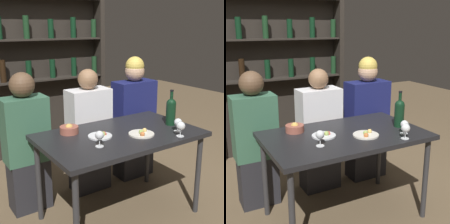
{
  "view_description": "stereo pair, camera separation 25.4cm",
  "coord_description": "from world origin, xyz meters",
  "views": [
    {
      "loc": [
        -1.37,
        -1.91,
        1.57
      ],
      "look_at": [
        0.0,
        0.12,
        0.89
      ],
      "focal_mm": 50.0,
      "sensor_mm": 36.0,
      "label": 1
    },
    {
      "loc": [
        -1.16,
        -2.04,
        1.57
      ],
      "look_at": [
        0.0,
        0.12,
        0.89
      ],
      "focal_mm": 50.0,
      "sensor_mm": 36.0,
      "label": 2
    }
  ],
  "objects": [
    {
      "name": "wine_bottle",
      "position": [
        0.49,
        -0.06,
        0.87
      ],
      "size": [
        0.08,
        0.08,
        0.31
      ],
      "color": "black",
      "rests_on": "dining_table"
    },
    {
      "name": "seated_person_right",
      "position": [
        0.57,
        0.55,
        0.61
      ],
      "size": [
        0.43,
        0.22,
        1.28
      ],
      "color": "#26262B",
      "rests_on": "ground_plane"
    },
    {
      "name": "seated_person_center",
      "position": [
        0.03,
        0.55,
        0.56
      ],
      "size": [
        0.4,
        0.22,
        1.19
      ],
      "color": "#26262B",
      "rests_on": "ground_plane"
    },
    {
      "name": "snack_bowl",
      "position": [
        -0.34,
        0.23,
        0.77
      ],
      "size": [
        0.15,
        0.15,
        0.08
      ],
      "color": "#995142",
      "rests_on": "dining_table"
    },
    {
      "name": "wine_glass_2",
      "position": [
        -0.29,
        -0.15,
        0.82
      ],
      "size": [
        0.06,
        0.06,
        0.12
      ],
      "color": "silver",
      "rests_on": "dining_table"
    },
    {
      "name": "ground_plane",
      "position": [
        0.0,
        0.0,
        0.0
      ],
      "size": [
        10.0,
        10.0,
        0.0
      ],
      "primitive_type": "plane",
      "color": "brown"
    },
    {
      "name": "wine_rack_wall",
      "position": [
        -0.0,
        1.67,
        1.13
      ],
      "size": [
        1.7,
        0.21,
        2.15
      ],
      "color": "#28231E",
      "rests_on": "ground_plane"
    },
    {
      "name": "wine_glass_1",
      "position": [
        0.41,
        -0.22,
        0.82
      ],
      "size": [
        0.06,
        0.06,
        0.11
      ],
      "color": "silver",
      "rests_on": "dining_table"
    },
    {
      "name": "wine_glass_0",
      "position": [
        0.35,
        -0.32,
        0.82
      ],
      "size": [
        0.07,
        0.07,
        0.12
      ],
      "color": "silver",
      "rests_on": "dining_table"
    },
    {
      "name": "food_plate_0",
      "position": [
        0.12,
        -0.12,
        0.75
      ],
      "size": [
        0.2,
        0.2,
        0.04
      ],
      "color": "silver",
      "rests_on": "dining_table"
    },
    {
      "name": "food_plate_1",
      "position": [
        -0.18,
        0.02,
        0.75
      ],
      "size": [
        0.19,
        0.19,
        0.04
      ],
      "color": "silver",
      "rests_on": "dining_table"
    },
    {
      "name": "seated_person_left",
      "position": [
        -0.59,
        0.55,
        0.58
      ],
      "size": [
        0.37,
        0.22,
        1.21
      ],
      "color": "#26262B",
      "rests_on": "ground_plane"
    },
    {
      "name": "dining_table",
      "position": [
        0.0,
        0.0,
        0.67
      ],
      "size": [
        1.28,
        0.78,
        0.74
      ],
      "color": "black",
      "rests_on": "ground_plane"
    }
  ]
}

